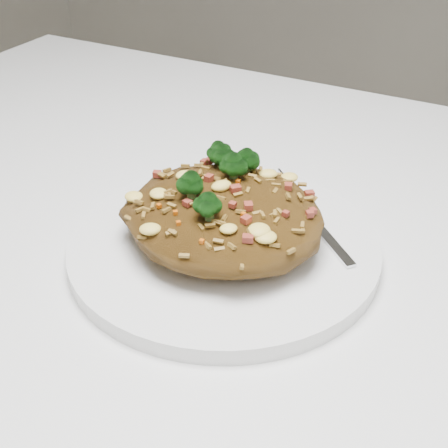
% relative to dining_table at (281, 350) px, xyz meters
% --- Properties ---
extents(dining_table, '(1.20, 0.80, 0.75)m').
position_rel_dining_table_xyz_m(dining_table, '(0.00, 0.00, 0.00)').
color(dining_table, white).
rests_on(dining_table, ground).
extents(plate, '(0.25, 0.25, 0.01)m').
position_rel_dining_table_xyz_m(plate, '(-0.05, -0.01, 0.10)').
color(plate, white).
rests_on(plate, dining_table).
extents(fried_rice, '(0.16, 0.15, 0.07)m').
position_rel_dining_table_xyz_m(fried_rice, '(-0.05, -0.00, 0.14)').
color(fried_rice, brown).
rests_on(fried_rice, plate).
extents(fork, '(0.13, 0.12, 0.00)m').
position_rel_dining_table_xyz_m(fork, '(-0.00, 0.06, 0.11)').
color(fork, silver).
rests_on(fork, plate).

